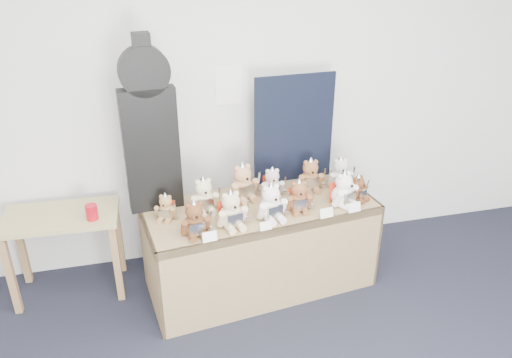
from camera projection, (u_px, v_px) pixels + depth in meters
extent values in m
plane|color=white|center=(229.00, 99.00, 3.88)|extent=(6.00, 0.00, 6.00)
cube|color=white|center=(229.00, 86.00, 3.83)|extent=(0.21, 0.00, 0.30)
cube|color=olive|center=(260.00, 209.00, 3.68)|extent=(1.77, 0.91, 0.06)
cube|color=olive|center=(278.00, 270.00, 3.54)|extent=(1.68, 0.23, 0.71)
cube|color=olive|center=(151.00, 269.00, 3.55)|extent=(0.11, 0.70, 0.71)
cube|color=olive|center=(355.00, 225.00, 4.10)|extent=(0.11, 0.70, 0.71)
cube|color=tan|center=(60.00, 217.00, 3.62)|extent=(0.83, 0.48, 0.04)
cube|color=brown|center=(11.00, 276.00, 3.53)|extent=(0.05, 0.05, 0.64)
cube|color=brown|center=(22.00, 247.00, 3.86)|extent=(0.05, 0.05, 0.64)
cube|color=brown|center=(117.00, 264.00, 3.67)|extent=(0.05, 0.05, 0.64)
cube|color=brown|center=(119.00, 237.00, 4.00)|extent=(0.05, 0.05, 0.64)
cube|color=black|center=(152.00, 151.00, 3.46)|extent=(0.39, 0.15, 0.89)
cylinder|color=black|center=(144.00, 71.00, 3.21)|extent=(0.34, 0.14, 0.33)
cube|color=black|center=(142.00, 50.00, 3.16)|extent=(0.12, 0.11, 0.22)
cube|color=black|center=(294.00, 129.00, 3.88)|extent=(0.65, 0.06, 0.86)
cylinder|color=#B60C1A|center=(92.00, 212.00, 3.52)|extent=(0.08, 0.08, 0.11)
ellipsoid|color=brown|center=(195.00, 225.00, 3.28)|extent=(0.17, 0.15, 0.16)
sphere|color=brown|center=(194.00, 211.00, 3.24)|extent=(0.12, 0.12, 0.12)
cylinder|color=brown|center=(196.00, 216.00, 3.20)|extent=(0.05, 0.03, 0.05)
sphere|color=black|center=(197.00, 217.00, 3.18)|extent=(0.02, 0.02, 0.02)
sphere|color=brown|center=(188.00, 206.00, 3.20)|extent=(0.04, 0.04, 0.04)
sphere|color=brown|center=(200.00, 204.00, 3.23)|extent=(0.04, 0.04, 0.04)
cylinder|color=brown|center=(184.00, 228.00, 3.24)|extent=(0.05, 0.09, 0.12)
cylinder|color=brown|center=(207.00, 224.00, 3.29)|extent=(0.05, 0.09, 0.12)
cylinder|color=brown|center=(192.00, 236.00, 3.24)|extent=(0.06, 0.11, 0.05)
cylinder|color=brown|center=(203.00, 234.00, 3.27)|extent=(0.06, 0.11, 0.05)
cube|color=silver|center=(197.00, 229.00, 3.23)|extent=(0.11, 0.03, 0.09)
cone|color=silver|center=(194.00, 204.00, 3.21)|extent=(0.10, 0.10, 0.08)
cube|color=silver|center=(211.00, 221.00, 3.27)|extent=(0.02, 0.04, 0.17)
cube|color=silver|center=(211.00, 229.00, 3.30)|extent=(0.05, 0.01, 0.01)
ellipsoid|color=beige|center=(231.00, 216.00, 3.38)|extent=(0.20, 0.18, 0.17)
sphere|color=beige|center=(231.00, 201.00, 3.33)|extent=(0.13, 0.13, 0.13)
cylinder|color=beige|center=(234.00, 206.00, 3.29)|extent=(0.06, 0.04, 0.05)
sphere|color=black|center=(235.00, 207.00, 3.27)|extent=(0.02, 0.02, 0.02)
sphere|color=beige|center=(225.00, 196.00, 3.29)|extent=(0.04, 0.04, 0.04)
sphere|color=beige|center=(236.00, 194.00, 3.32)|extent=(0.04, 0.04, 0.04)
cylinder|color=beige|center=(221.00, 219.00, 3.33)|extent=(0.07, 0.10, 0.13)
cylinder|color=beige|center=(243.00, 214.00, 3.39)|extent=(0.07, 0.10, 0.13)
cylinder|color=beige|center=(230.00, 228.00, 3.34)|extent=(0.07, 0.12, 0.05)
cylinder|color=beige|center=(240.00, 225.00, 3.37)|extent=(0.07, 0.12, 0.05)
cube|color=silver|center=(235.00, 220.00, 3.32)|extent=(0.11, 0.04, 0.09)
cone|color=silver|center=(231.00, 194.00, 3.31)|extent=(0.11, 0.11, 0.08)
cube|color=silver|center=(248.00, 211.00, 3.38)|extent=(0.02, 0.04, 0.18)
cube|color=silver|center=(248.00, 219.00, 3.41)|extent=(0.05, 0.02, 0.01)
cube|color=#A92913|center=(227.00, 210.00, 3.43)|extent=(0.14, 0.06, 0.15)
ellipsoid|color=white|center=(271.00, 209.00, 3.47)|extent=(0.20, 0.18, 0.17)
sphere|color=white|center=(271.00, 194.00, 3.42)|extent=(0.13, 0.13, 0.13)
cylinder|color=white|center=(275.00, 198.00, 3.38)|extent=(0.06, 0.04, 0.05)
sphere|color=black|center=(276.00, 200.00, 3.37)|extent=(0.02, 0.02, 0.02)
sphere|color=white|center=(266.00, 189.00, 3.38)|extent=(0.04, 0.04, 0.04)
sphere|color=white|center=(276.00, 186.00, 3.42)|extent=(0.04, 0.04, 0.04)
cylinder|color=white|center=(262.00, 212.00, 3.42)|extent=(0.07, 0.10, 0.13)
cylinder|color=white|center=(283.00, 206.00, 3.49)|extent=(0.07, 0.10, 0.13)
cylinder|color=white|center=(270.00, 220.00, 3.43)|extent=(0.08, 0.12, 0.05)
cylinder|color=white|center=(280.00, 217.00, 3.46)|extent=(0.08, 0.12, 0.05)
cube|color=silver|center=(275.00, 212.00, 3.42)|extent=(0.11, 0.04, 0.09)
cone|color=silver|center=(271.00, 187.00, 3.40)|extent=(0.11, 0.11, 0.08)
cube|color=silver|center=(287.00, 203.00, 3.47)|extent=(0.02, 0.04, 0.18)
cube|color=silver|center=(286.00, 212.00, 3.50)|extent=(0.05, 0.02, 0.01)
ellipsoid|color=brown|center=(298.00, 202.00, 3.58)|extent=(0.16, 0.14, 0.15)
sphere|color=brown|center=(299.00, 189.00, 3.54)|extent=(0.11, 0.11, 0.11)
cylinder|color=brown|center=(300.00, 193.00, 3.50)|extent=(0.05, 0.03, 0.05)
sphere|color=black|center=(301.00, 194.00, 3.48)|extent=(0.02, 0.02, 0.02)
sphere|color=brown|center=(294.00, 184.00, 3.51)|extent=(0.04, 0.04, 0.04)
sphere|color=brown|center=(304.00, 183.00, 3.52)|extent=(0.04, 0.04, 0.04)
cylinder|color=brown|center=(289.00, 203.00, 3.55)|extent=(0.05, 0.09, 0.12)
cylinder|color=brown|center=(309.00, 201.00, 3.57)|extent=(0.05, 0.09, 0.12)
cylinder|color=brown|center=(295.00, 211.00, 3.55)|extent=(0.05, 0.10, 0.05)
cylinder|color=brown|center=(305.00, 210.00, 3.56)|extent=(0.05, 0.10, 0.05)
cube|color=silver|center=(300.00, 205.00, 3.53)|extent=(0.10, 0.02, 0.08)
cone|color=silver|center=(299.00, 183.00, 3.51)|extent=(0.10, 0.10, 0.07)
cube|color=silver|center=(313.00, 199.00, 3.55)|extent=(0.02, 0.04, 0.16)
cube|color=silver|center=(312.00, 206.00, 3.58)|extent=(0.05, 0.01, 0.01)
cube|color=#A92913|center=(296.00, 197.00, 3.63)|extent=(0.12, 0.04, 0.14)
ellipsoid|color=white|center=(343.00, 196.00, 3.65)|extent=(0.22, 0.21, 0.17)
sphere|color=white|center=(344.00, 181.00, 3.60)|extent=(0.13, 0.13, 0.13)
cylinder|color=white|center=(350.00, 185.00, 3.56)|extent=(0.06, 0.05, 0.05)
sphere|color=black|center=(352.00, 186.00, 3.55)|extent=(0.02, 0.02, 0.02)
sphere|color=white|center=(341.00, 177.00, 3.55)|extent=(0.04, 0.04, 0.04)
sphere|color=white|center=(348.00, 174.00, 3.60)|extent=(0.04, 0.04, 0.04)
cylinder|color=white|center=(338.00, 199.00, 3.58)|extent=(0.09, 0.11, 0.13)
cylinder|color=white|center=(352.00, 192.00, 3.68)|extent=(0.09, 0.11, 0.13)
cylinder|color=white|center=(345.00, 206.00, 3.60)|extent=(0.10, 0.12, 0.05)
cylinder|color=white|center=(352.00, 203.00, 3.65)|extent=(0.10, 0.12, 0.05)
cube|color=silver|center=(350.00, 198.00, 3.60)|extent=(0.11, 0.07, 0.10)
cone|color=silver|center=(345.00, 175.00, 3.57)|extent=(0.11, 0.11, 0.08)
cube|color=silver|center=(356.00, 189.00, 3.67)|extent=(0.03, 0.04, 0.18)
cube|color=silver|center=(356.00, 197.00, 3.70)|extent=(0.05, 0.03, 0.01)
cube|color=#A92913|center=(336.00, 191.00, 3.69)|extent=(0.14, 0.09, 0.16)
ellipsoid|color=brown|center=(357.00, 193.00, 3.73)|extent=(0.17, 0.16, 0.13)
sphere|color=brown|center=(358.00, 182.00, 3.69)|extent=(0.09, 0.09, 0.09)
cylinder|color=brown|center=(362.00, 185.00, 3.67)|extent=(0.05, 0.04, 0.04)
sphere|color=black|center=(364.00, 186.00, 3.66)|extent=(0.02, 0.02, 0.02)
sphere|color=brown|center=(356.00, 179.00, 3.66)|extent=(0.03, 0.03, 0.03)
sphere|color=brown|center=(361.00, 177.00, 3.69)|extent=(0.03, 0.03, 0.03)
cylinder|color=brown|center=(354.00, 195.00, 3.68)|extent=(0.07, 0.08, 0.10)
cylinder|color=brown|center=(364.00, 190.00, 3.75)|extent=(0.07, 0.08, 0.10)
cylinder|color=brown|center=(359.00, 200.00, 3.70)|extent=(0.07, 0.09, 0.04)
cylinder|color=brown|center=(364.00, 198.00, 3.73)|extent=(0.07, 0.09, 0.04)
cube|color=silver|center=(363.00, 195.00, 3.70)|extent=(0.08, 0.05, 0.07)
cone|color=silver|center=(359.00, 178.00, 3.67)|extent=(0.08, 0.08, 0.06)
cube|color=silver|center=(367.00, 187.00, 3.75)|extent=(0.02, 0.03, 0.14)
cube|color=silver|center=(366.00, 193.00, 3.77)|extent=(0.04, 0.02, 0.01)
cube|color=#A92913|center=(352.00, 189.00, 3.76)|extent=(0.10, 0.07, 0.12)
ellipsoid|color=beige|center=(204.00, 201.00, 3.58)|extent=(0.18, 0.16, 0.17)
sphere|color=beige|center=(203.00, 187.00, 3.53)|extent=(0.12, 0.12, 0.12)
cylinder|color=beige|center=(205.00, 192.00, 3.49)|extent=(0.05, 0.03, 0.05)
sphere|color=black|center=(206.00, 193.00, 3.47)|extent=(0.02, 0.02, 0.02)
sphere|color=beige|center=(198.00, 182.00, 3.50)|extent=(0.04, 0.04, 0.04)
sphere|color=beige|center=(208.00, 181.00, 3.52)|extent=(0.04, 0.04, 0.04)
cylinder|color=beige|center=(194.00, 203.00, 3.53)|extent=(0.06, 0.10, 0.13)
cylinder|color=beige|center=(215.00, 200.00, 3.58)|extent=(0.06, 0.10, 0.13)
cylinder|color=beige|center=(201.00, 212.00, 3.54)|extent=(0.06, 0.11, 0.05)
cylinder|color=beige|center=(211.00, 210.00, 3.56)|extent=(0.06, 0.11, 0.05)
cube|color=silver|center=(206.00, 205.00, 3.52)|extent=(0.11, 0.03, 0.09)
cone|color=silver|center=(203.00, 181.00, 3.51)|extent=(0.10, 0.10, 0.08)
cube|color=silver|center=(219.00, 197.00, 3.57)|extent=(0.02, 0.04, 0.17)
cube|color=silver|center=(219.00, 205.00, 3.59)|extent=(0.05, 0.01, 0.01)
ellipsoid|color=tan|center=(243.00, 189.00, 3.74)|extent=(0.22, 0.20, 0.18)
sphere|color=tan|center=(242.00, 174.00, 3.69)|extent=(0.13, 0.13, 0.13)
cylinder|color=tan|center=(246.00, 178.00, 3.65)|extent=(0.06, 0.04, 0.06)
sphere|color=black|center=(247.00, 179.00, 3.63)|extent=(0.02, 0.02, 0.02)
sphere|color=tan|center=(237.00, 169.00, 3.64)|extent=(0.04, 0.04, 0.04)
sphere|color=tan|center=(248.00, 166.00, 3.68)|extent=(0.04, 0.04, 0.04)
cylinder|color=tan|center=(234.00, 191.00, 3.68)|extent=(0.08, 0.11, 0.14)
cylinder|color=tan|center=(254.00, 186.00, 3.76)|extent=(0.08, 0.11, 0.14)
cylinder|color=tan|center=(242.00, 200.00, 3.69)|extent=(0.08, 0.13, 0.06)
cylinder|color=tan|center=(252.00, 197.00, 3.73)|extent=(0.08, 0.13, 0.06)
cube|color=silver|center=(247.00, 192.00, 3.68)|extent=(0.12, 0.05, 0.10)
cone|color=silver|center=(242.00, 167.00, 3.66)|extent=(0.11, 0.11, 0.09)
cube|color=silver|center=(258.00, 183.00, 3.75)|extent=(0.03, 0.05, 0.19)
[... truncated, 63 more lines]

